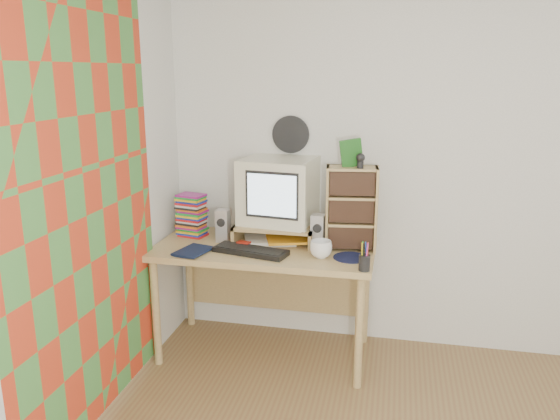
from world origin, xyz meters
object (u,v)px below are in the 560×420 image
at_px(crt_monitor, 278,191).
at_px(dvd_stack, 192,218).
at_px(desk, 267,263).
at_px(cd_rack, 351,208).
at_px(mug, 321,249).
at_px(diary, 182,248).
at_px(keyboard, 251,251).

height_order(crt_monitor, dvd_stack, crt_monitor).
distance_m(desk, cd_rack, 0.67).
relative_size(dvd_stack, cd_rack, 0.48).
height_order(crt_monitor, mug, crt_monitor).
relative_size(desk, diary, 6.59).
xyz_separation_m(desk, dvd_stack, (-0.54, 0.06, 0.26)).
height_order(dvd_stack, diary, dvd_stack).
bearing_deg(mug, crt_monitor, 138.96).
relative_size(desk, keyboard, 3.02).
bearing_deg(keyboard, mug, 14.92).
relative_size(crt_monitor, diary, 2.10).
xyz_separation_m(crt_monitor, cd_rack, (0.48, -0.08, -0.07)).
bearing_deg(desk, diary, -151.86).
relative_size(desk, crt_monitor, 3.14).
height_order(keyboard, mug, mug).
bearing_deg(keyboard, diary, -161.69).
bearing_deg(mug, diary, -176.07).
relative_size(keyboard, dvd_stack, 1.86).
bearing_deg(cd_rack, mug, -133.87).
height_order(desk, mug, mug).
bearing_deg(crt_monitor, desk, -115.31).
bearing_deg(cd_rack, keyboard, -166.11).
distance_m(crt_monitor, diary, 0.71).
height_order(keyboard, dvd_stack, dvd_stack).
height_order(crt_monitor, keyboard, crt_monitor).
bearing_deg(crt_monitor, cd_rack, -1.77).
distance_m(keyboard, dvd_stack, 0.57).
bearing_deg(crt_monitor, mug, -33.48).
xyz_separation_m(dvd_stack, diary, (0.05, -0.32, -0.10)).
relative_size(crt_monitor, dvd_stack, 1.79).
distance_m(cd_rack, mug, 0.33).
bearing_deg(dvd_stack, crt_monitor, 14.63).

